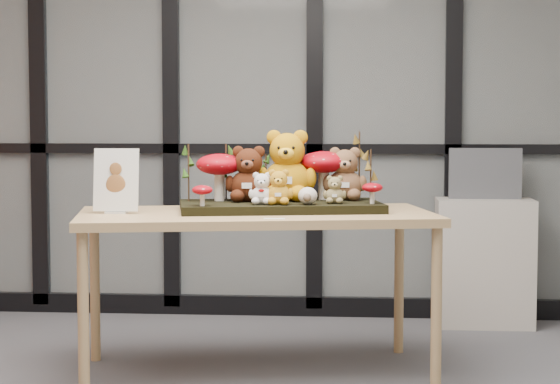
# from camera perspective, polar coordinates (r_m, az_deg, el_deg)

# --- Properties ---
(room_shell) EXTENTS (5.00, 5.00, 5.00)m
(room_shell) POSITION_cam_1_polar(r_m,az_deg,el_deg) (3.91, -6.50, 10.60)
(room_shell) COLOR #B3B2A9
(room_shell) RESTS_ON floor
(glass_partition) EXTENTS (4.90, 0.06, 2.78)m
(glass_partition) POSITION_cam_1_polar(r_m,az_deg,el_deg) (6.33, -2.12, 5.78)
(glass_partition) COLOR #2D383F
(glass_partition) RESTS_ON floor
(display_table) EXTENTS (1.82, 1.15, 0.79)m
(display_table) POSITION_cam_1_polar(r_m,az_deg,el_deg) (4.86, -1.37, -1.91)
(display_table) COLOR tan
(display_table) RESTS_ON floor
(diorama_tray) EXTENTS (1.04, 0.66, 0.04)m
(diorama_tray) POSITION_cam_1_polar(r_m,az_deg,el_deg) (4.93, 0.02, -0.82)
(diorama_tray) COLOR black
(diorama_tray) RESTS_ON display_table
(bear_pooh_yellow) EXTENTS (0.34, 0.32, 0.38)m
(bear_pooh_yellow) POSITION_cam_1_polar(r_m,az_deg,el_deg) (5.02, 0.41, 1.71)
(bear_pooh_yellow) COLOR #CA860A
(bear_pooh_yellow) RESTS_ON diorama_tray
(bear_brown_medium) EXTENTS (0.26, 0.25, 0.30)m
(bear_brown_medium) POSITION_cam_1_polar(r_m,az_deg,el_deg) (4.97, -1.77, 1.19)
(bear_brown_medium) COLOR #40190B
(bear_brown_medium) RESTS_ON diorama_tray
(bear_tan_back) EXTENTS (0.26, 0.24, 0.29)m
(bear_tan_back) POSITION_cam_1_polar(r_m,az_deg,el_deg) (5.07, 3.67, 1.19)
(bear_tan_back) COLOR brown
(bear_tan_back) RESTS_ON diorama_tray
(bear_small_yellow) EXTENTS (0.16, 0.15, 0.18)m
(bear_small_yellow) POSITION_cam_1_polar(r_m,az_deg,el_deg) (4.79, -0.07, 0.38)
(bear_small_yellow) COLOR orange
(bear_small_yellow) RESTS_ON diorama_tray
(bear_white_bow) EXTENTS (0.15, 0.14, 0.17)m
(bear_white_bow) POSITION_cam_1_polar(r_m,az_deg,el_deg) (4.80, -1.02, 0.30)
(bear_white_bow) COLOR white
(bear_white_bow) RESTS_ON diorama_tray
(bear_beige_small) EXTENTS (0.13, 0.12, 0.15)m
(bear_beige_small) POSITION_cam_1_polar(r_m,az_deg,el_deg) (4.86, 3.10, 0.22)
(bear_beige_small) COLOR olive
(bear_beige_small) RESTS_ON diorama_tray
(plush_cream_hedgehog) EXTENTS (0.08, 0.08, 0.09)m
(plush_cream_hedgehog) POSITION_cam_1_polar(r_m,az_deg,el_deg) (4.79, 1.57, -0.16)
(plush_cream_hedgehog) COLOR silver
(plush_cream_hedgehog) RESTS_ON diorama_tray
(mushroom_back_left) EXTENTS (0.23, 0.23, 0.26)m
(mushroom_back_left) POSITION_cam_1_polar(r_m,az_deg,el_deg) (5.01, -3.42, 0.97)
(mushroom_back_left) COLOR #95040F
(mushroom_back_left) RESTS_ON diorama_tray
(mushroom_back_right) EXTENTS (0.24, 0.24, 0.27)m
(mushroom_back_right) POSITION_cam_1_polar(r_m,az_deg,el_deg) (5.08, 2.48, 1.09)
(mushroom_back_right) COLOR #95040F
(mushroom_back_right) RESTS_ON diorama_tray
(mushroom_front_left) EXTENTS (0.10, 0.10, 0.11)m
(mushroom_front_left) POSITION_cam_1_polar(r_m,az_deg,el_deg) (4.72, -4.40, -0.14)
(mushroom_front_left) COLOR #95040F
(mushroom_front_left) RESTS_ON diorama_tray
(mushroom_front_right) EXTENTS (0.10, 0.10, 0.11)m
(mushroom_front_right) POSITION_cam_1_polar(r_m,az_deg,el_deg) (4.86, 5.22, -0.01)
(mushroom_front_right) COLOR #95040F
(mushroom_front_right) RESTS_ON diorama_tray
(sprig_green_far_left) EXTENTS (0.05, 0.05, 0.28)m
(sprig_green_far_left) POSITION_cam_1_polar(r_m,az_deg,el_deg) (5.02, -5.17, 1.11)
(sprig_green_far_left) COLOR #113C0D
(sprig_green_far_left) RESTS_ON diorama_tray
(sprig_green_mid_left) EXTENTS (0.05, 0.05, 0.28)m
(sprig_green_mid_left) POSITION_cam_1_polar(r_m,az_deg,el_deg) (5.08, -3.05, 1.15)
(sprig_green_mid_left) COLOR #113C0D
(sprig_green_mid_left) RESTS_ON diorama_tray
(sprig_dry_far_right) EXTENTS (0.05, 0.05, 0.34)m
(sprig_dry_far_right) POSITION_cam_1_polar(r_m,az_deg,el_deg) (5.08, 4.48, 1.49)
(sprig_dry_far_right) COLOR brown
(sprig_dry_far_right) RESTS_ON diorama_tray
(sprig_dry_mid_right) EXTENTS (0.05, 0.05, 0.26)m
(sprig_dry_mid_right) POSITION_cam_1_polar(r_m,az_deg,el_deg) (4.97, 5.12, 0.93)
(sprig_dry_mid_right) COLOR brown
(sprig_dry_mid_right) RESTS_ON diorama_tray
(sprig_green_centre) EXTENTS (0.05, 0.05, 0.23)m
(sprig_green_centre) POSITION_cam_1_polar(r_m,az_deg,el_deg) (5.10, -0.80, 0.87)
(sprig_green_centre) COLOR #113C0D
(sprig_green_centre) RESTS_ON diorama_tray
(sign_holder) EXTENTS (0.22, 0.06, 0.31)m
(sign_holder) POSITION_cam_1_polar(r_m,az_deg,el_deg) (4.85, -9.21, 0.50)
(sign_holder) COLOR silver
(sign_holder) RESTS_ON display_table
(label_card) EXTENTS (0.09, 0.03, 0.00)m
(label_card) POSITION_cam_1_polar(r_m,az_deg,el_deg) (4.53, -0.33, -1.52)
(label_card) COLOR white
(label_card) RESTS_ON display_table
(cabinet) EXTENTS (0.57, 0.33, 0.76)m
(cabinet) POSITION_cam_1_polar(r_m,az_deg,el_deg) (6.18, 11.41, -3.90)
(cabinet) COLOR #B1A99E
(cabinet) RESTS_ON floor
(monitor) EXTENTS (0.43, 0.04, 0.30)m
(monitor) POSITION_cam_1_polar(r_m,az_deg,el_deg) (6.15, 11.47, 1.03)
(monitor) COLOR #52545A
(monitor) RESTS_ON cabinet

